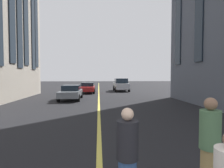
# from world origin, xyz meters

# --- Properties ---
(lane_centre_line) EXTENTS (80.00, 0.16, 0.01)m
(lane_centre_line) POSITION_xyz_m (20.00, 0.00, 0.00)
(lane_centre_line) COLOR #D8C64C
(lane_centre_line) RESTS_ON ground_plane
(car_silver_far) EXTENTS (4.70, 2.14, 1.88)m
(car_silver_far) POSITION_xyz_m (26.48, -3.33, 0.97)
(car_silver_far) COLOR #B7BABF
(car_silver_far) RESTS_ON ground_plane
(car_red_parked_b) EXTENTS (4.40, 1.95, 1.37)m
(car_red_parked_b) POSITION_xyz_m (23.79, 1.47, 0.70)
(car_red_parked_b) COLOR #B21E1E
(car_red_parked_b) RESTS_ON ground_plane
(car_grey_mid) EXTENTS (4.40, 1.95, 1.37)m
(car_grey_mid) POSITION_xyz_m (16.82, 2.63, 0.70)
(car_grey_mid) COLOR slate
(car_grey_mid) RESTS_ON ground_plane
(pedestrian_near) EXTENTS (0.38, 0.38, 1.69)m
(pedestrian_near) POSITION_xyz_m (2.15, -0.48, 0.84)
(pedestrian_near) COLOR #2D4C7F
(pedestrian_near) RESTS_ON ground_plane
(pedestrian_companion) EXTENTS (0.38, 0.38, 1.83)m
(pedestrian_companion) POSITION_xyz_m (2.31, -2.07, 0.92)
(pedestrian_companion) COLOR #997F4C
(pedestrian_companion) RESTS_ON ground_plane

